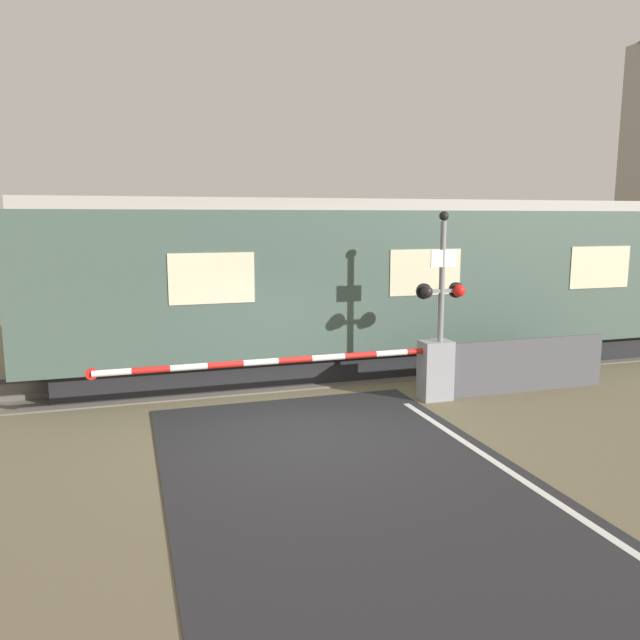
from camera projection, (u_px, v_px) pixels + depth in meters
ground_plane at (310, 434)px, 10.26m from camera, size 80.00×80.00×0.00m
track_bed at (258, 373)px, 14.16m from camera, size 36.00×3.20×0.13m
train at (395, 282)px, 14.83m from camera, size 16.53×3.11×3.91m
crossing_barrier at (406, 368)px, 11.94m from camera, size 6.69×0.44×1.16m
signal_post at (442, 295)px, 11.86m from camera, size 0.99×0.26×3.64m
roadside_fence at (520, 366)px, 12.63m from camera, size 3.93×0.06×1.10m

